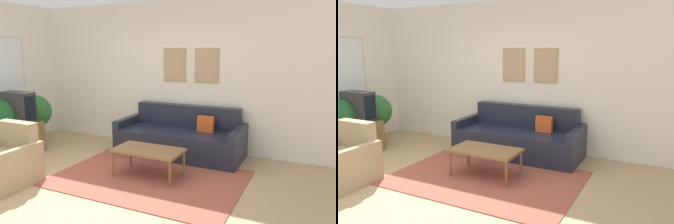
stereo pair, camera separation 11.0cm
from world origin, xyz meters
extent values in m
plane|color=tan|center=(0.00, 0.00, 0.00)|extent=(16.00, 16.00, 0.00)
cube|color=#9E4C3D|center=(0.46, 0.91, 0.01)|extent=(2.67, 1.83, 0.01)
cube|color=white|center=(0.00, 2.58, 1.35)|extent=(8.00, 0.06, 2.70)
cube|color=tan|center=(0.14, 2.54, 1.55)|extent=(0.44, 0.03, 0.60)
cube|color=tan|center=(0.14, 2.52, 1.55)|extent=(0.38, 0.01, 0.54)
cube|color=tan|center=(0.76, 2.54, 1.55)|extent=(0.44, 0.03, 0.60)
cube|color=tan|center=(0.76, 2.52, 1.55)|extent=(0.38, 0.01, 0.54)
cube|color=#1E2333|center=(0.45, 2.06, 0.23)|extent=(1.94, 0.90, 0.45)
cube|color=#1E2333|center=(0.45, 2.41, 0.65)|extent=(1.94, 0.20, 0.39)
cube|color=#1E2333|center=(-0.58, 2.06, 0.30)|extent=(0.12, 0.90, 0.59)
cube|color=#1E2333|center=(1.47, 2.06, 0.30)|extent=(0.12, 0.90, 0.59)
cube|color=#D15123|center=(0.88, 2.17, 0.58)|extent=(0.28, 0.10, 0.28)
cube|color=brown|center=(0.43, 0.98, 0.40)|extent=(0.99, 0.55, 0.04)
cylinder|color=brown|center=(-0.03, 0.74, 0.19)|extent=(0.04, 0.04, 0.38)
cylinder|color=brown|center=(0.88, 0.74, 0.19)|extent=(0.04, 0.04, 0.38)
cylinder|color=brown|center=(-0.03, 1.22, 0.19)|extent=(0.04, 0.04, 0.38)
cylinder|color=brown|center=(0.88, 1.22, 0.19)|extent=(0.04, 0.04, 0.38)
cube|color=brown|center=(-2.24, 1.03, 0.28)|extent=(0.74, 0.46, 0.55)
cube|color=#2D2D33|center=(-2.24, 1.03, 0.82)|extent=(0.60, 0.28, 0.54)
cube|color=black|center=(-1.93, 1.03, 0.82)|extent=(0.01, 0.23, 0.42)
cube|color=tan|center=(-1.23, -0.14, 0.23)|extent=(0.62, 0.76, 0.45)
cube|color=tan|center=(-1.23, 0.16, 0.64)|extent=(0.62, 0.16, 0.38)
cube|color=tan|center=(-0.87, -0.14, 0.29)|extent=(0.09, 0.76, 0.57)
cylinder|color=#935638|center=(-2.47, 0.85, 0.11)|extent=(0.22, 0.22, 0.21)
cylinder|color=#51381E|center=(-2.47, 0.85, 0.30)|extent=(0.04, 0.04, 0.19)
sphere|color=#1E5628|center=(-2.47, 0.85, 0.66)|extent=(0.62, 0.62, 0.62)
cylinder|color=beige|center=(-2.37, 1.51, 0.10)|extent=(0.24, 0.24, 0.19)
cylinder|color=#51381E|center=(-2.37, 1.51, 0.28)|extent=(0.04, 0.04, 0.19)
sphere|color=#28662D|center=(-2.37, 1.51, 0.65)|extent=(0.63, 0.63, 0.63)
cylinder|color=beige|center=(-2.30, 1.11, 0.08)|extent=(0.27, 0.27, 0.16)
cylinder|color=#51381E|center=(-2.30, 1.11, 0.22)|extent=(0.04, 0.04, 0.11)
sphere|color=#28662D|center=(-2.30, 1.11, 0.43)|extent=(0.37, 0.37, 0.37)
camera|label=1|loc=(2.63, -2.98, 1.83)|focal=35.00mm
camera|label=2|loc=(2.73, -2.93, 1.83)|focal=35.00mm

